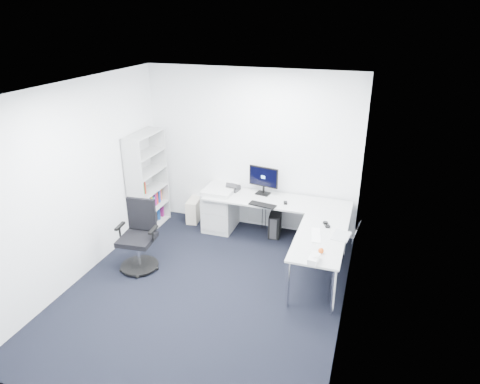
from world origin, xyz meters
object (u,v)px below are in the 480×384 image
(l_desk, at_px, (271,228))
(laptop, at_px, (342,229))
(bookshelf, at_px, (148,182))
(task_chair, at_px, (137,238))
(monitor, at_px, (263,180))

(l_desk, bearing_deg, laptop, -27.29)
(l_desk, relative_size, bookshelf, 1.40)
(laptop, bearing_deg, l_desk, 160.04)
(task_chair, height_order, laptop, task_chair)
(bookshelf, xyz_separation_m, task_chair, (0.50, -1.24, -0.33))
(monitor, bearing_deg, task_chair, -119.32)
(task_chair, height_order, monitor, monitor)
(l_desk, height_order, laptop, laptop)
(l_desk, xyz_separation_m, laptop, (1.11, -0.57, 0.46))
(task_chair, xyz_separation_m, monitor, (1.40, 1.69, 0.42))
(l_desk, bearing_deg, task_chair, -144.64)
(l_desk, distance_m, monitor, 0.82)
(l_desk, xyz_separation_m, task_chair, (-1.68, -1.19, 0.17))
(monitor, bearing_deg, l_desk, -50.52)
(monitor, bearing_deg, laptop, -27.27)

